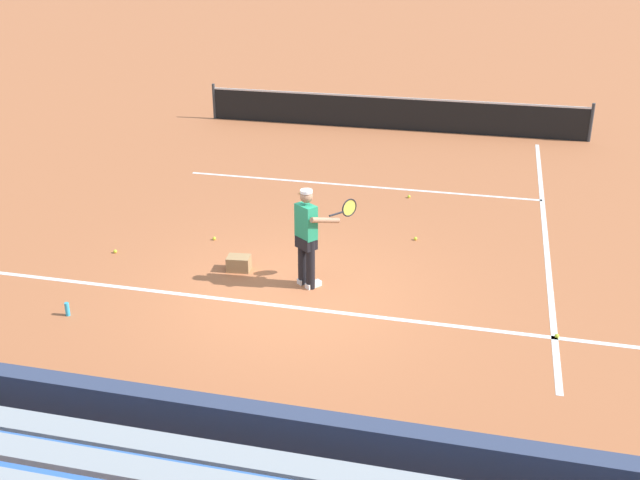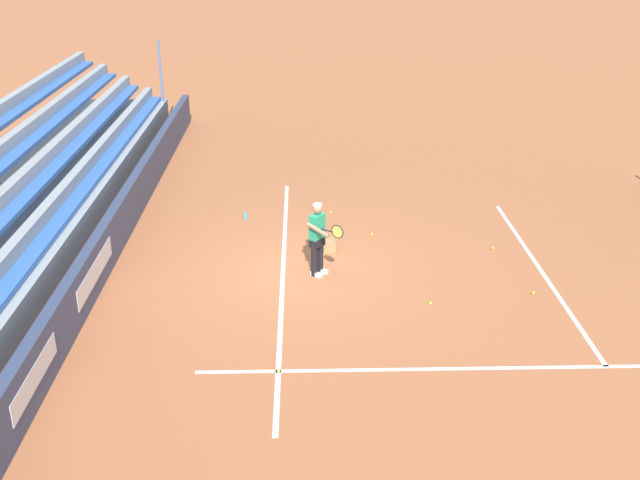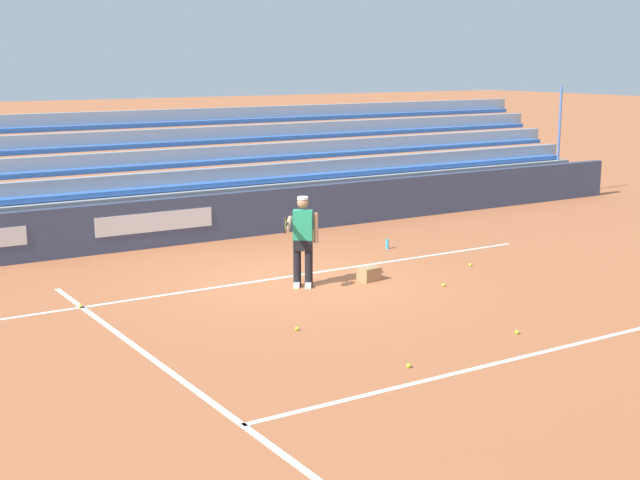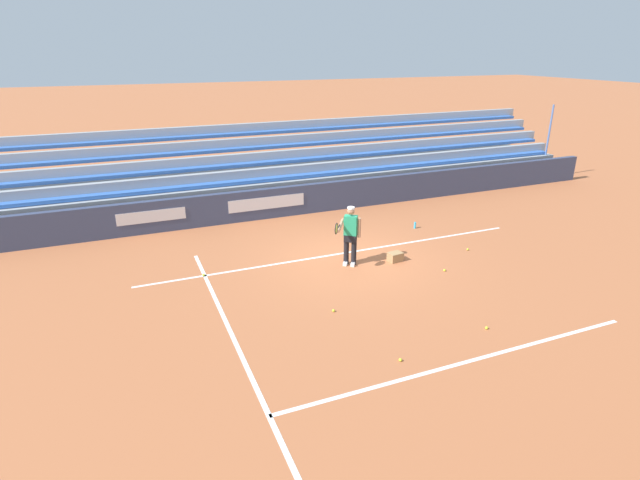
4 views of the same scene
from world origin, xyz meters
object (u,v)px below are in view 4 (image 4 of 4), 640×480
Objects in this scene: ball_box_cardboard at (395,257)px; tennis_ball_midcourt at (487,328)px; tennis_ball_toward_net at (468,249)px; tennis_ball_far_right at (445,270)px; tennis_player at (350,235)px; tennis_ball_near_player at (400,360)px; water_bottle at (415,225)px; tennis_ball_on_baseline at (204,275)px; tennis_ball_far_left at (334,311)px.

tennis_ball_midcourt is (0.06, 4.06, -0.10)m from ball_box_cardboard.
tennis_ball_far_right is (1.57, 1.00, 0.00)m from tennis_ball_toward_net.
ball_box_cardboard is (-1.33, 0.29, -0.76)m from tennis_player.
tennis_ball_near_player is 0.30× the size of water_bottle.
tennis_ball_on_baseline is (5.35, -1.09, -0.10)m from ball_box_cardboard.
water_bottle is at bearing -139.35° from tennis_ball_far_left.
tennis_ball_far_right is at bearing 128.21° from ball_box_cardboard.
ball_box_cardboard is 6.06× the size of tennis_ball_toward_net.
tennis_ball_far_left and tennis_ball_near_player have the same top height.
tennis_ball_midcourt is 7.38m from tennis_ball_on_baseline.
water_bottle reaches higher than tennis_ball_midcourt.
tennis_ball_on_baseline is at bearing -11.31° from tennis_player.
tennis_player reaches higher than tennis_ball_near_player.
water_bottle is (-4.51, -6.56, 0.08)m from tennis_ball_near_player.
tennis_player is 4.61m from tennis_ball_midcourt.
tennis_ball_midcourt and tennis_ball_far_right have the same top height.
water_bottle is (-1.16, -3.33, 0.08)m from tennis_ball_far_right.
water_bottle reaches higher than tennis_ball_far_left.
tennis_player is 25.98× the size of tennis_ball_far_right.
tennis_ball_far_right is (-3.78, -0.90, 0.00)m from tennis_ball_far_left.
tennis_ball_near_player is at bearing 100.39° from tennis_ball_far_left.
tennis_ball_near_player is at bearing 117.94° from tennis_ball_on_baseline.
tennis_ball_far_right is 3.53m from water_bottle.
tennis_player is 25.98× the size of tennis_ball_near_player.
tennis_ball_on_baseline is (2.48, -3.15, 0.00)m from tennis_ball_far_left.
tennis_ball_far_right is at bearing -108.35° from tennis_ball_midcourt.
tennis_ball_far_left is at bearing 128.16° from tennis_ball_on_baseline.
water_bottle is at bearing -109.13° from tennis_ball_far_right.
tennis_ball_midcourt is (-2.39, -0.32, 0.00)m from tennis_ball_near_player.
tennis_ball_far_right is (-0.96, -2.90, 0.00)m from tennis_ball_midcourt.
tennis_ball_on_baseline is at bearing -19.76° from tennis_ball_far_right.
tennis_ball_on_baseline is at bearing -11.57° from ball_box_cardboard.
tennis_ball_midcourt is at bearing 89.20° from ball_box_cardboard.
tennis_player is 4.29× the size of ball_box_cardboard.
tennis_ball_near_player is at bearing 43.86° from tennis_ball_far_right.
ball_box_cardboard is at bearing -90.80° from tennis_ball_midcourt.
water_bottle is at bearing -171.66° from tennis_ball_on_baseline.
tennis_ball_far_right and tennis_ball_on_baseline have the same top height.
tennis_ball_toward_net is at bearing 173.41° from tennis_player.
tennis_ball_far_left is (5.35, 1.91, 0.00)m from tennis_ball_toward_net.
tennis_ball_far_left is 2.36m from tennis_ball_near_player.
ball_box_cardboard is at bearing 46.59° from water_bottle.
tennis_ball_midcourt is (2.53, 3.91, 0.00)m from tennis_ball_toward_net.
water_bottle is (0.41, -2.33, 0.08)m from tennis_ball_toward_net.
tennis_ball_toward_net and tennis_ball_far_left have the same top height.
tennis_ball_toward_net is at bearing -147.39° from tennis_ball_far_right.
tennis_player is at bearing -103.41° from tennis_ball_near_player.
tennis_ball_toward_net is at bearing 100.04° from water_bottle.
tennis_ball_near_player is 1.00× the size of tennis_ball_far_right.
tennis_ball_on_baseline is (5.29, -5.15, 0.00)m from tennis_ball_midcourt.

